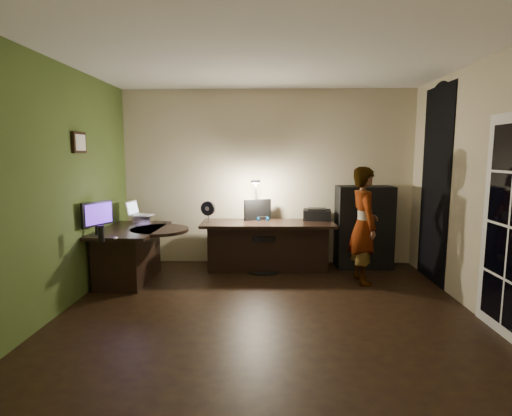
{
  "coord_description": "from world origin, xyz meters",
  "views": [
    {
      "loc": [
        0.01,
        -4.23,
        1.71
      ],
      "look_at": [
        -0.15,
        1.05,
        1.0
      ],
      "focal_mm": 28.0,
      "sensor_mm": 36.0,
      "label": 1
    }
  ],
  "objects_px": {
    "desk_right": "(268,246)",
    "monitor": "(96,223)",
    "desk_left": "(132,255)",
    "person": "(364,225)",
    "cabinet": "(364,227)",
    "office_chair": "(264,236)"
  },
  "relations": [
    {
      "from": "desk_right",
      "to": "monitor",
      "type": "xyz_separation_m",
      "value": [
        -2.11,
        -0.99,
        0.51
      ]
    },
    {
      "from": "desk_left",
      "to": "desk_right",
      "type": "xyz_separation_m",
      "value": [
        1.84,
        0.55,
        -0.0
      ]
    },
    {
      "from": "desk_right",
      "to": "person",
      "type": "relative_size",
      "value": 1.24
    },
    {
      "from": "cabinet",
      "to": "person",
      "type": "xyz_separation_m",
      "value": [
        -0.18,
        -0.74,
        0.16
      ]
    },
    {
      "from": "monitor",
      "to": "office_chair",
      "type": "relative_size",
      "value": 0.45
    },
    {
      "from": "desk_left",
      "to": "desk_right",
      "type": "relative_size",
      "value": 0.65
    },
    {
      "from": "desk_left",
      "to": "office_chair",
      "type": "height_order",
      "value": "office_chair"
    },
    {
      "from": "office_chair",
      "to": "monitor",
      "type": "bearing_deg",
      "value": -178.39
    },
    {
      "from": "desk_right",
      "to": "person",
      "type": "distance_m",
      "value": 1.43
    },
    {
      "from": "desk_left",
      "to": "office_chair",
      "type": "distance_m",
      "value": 1.87
    },
    {
      "from": "monitor",
      "to": "person",
      "type": "bearing_deg",
      "value": 31.67
    },
    {
      "from": "cabinet",
      "to": "monitor",
      "type": "relative_size",
      "value": 2.66
    },
    {
      "from": "desk_left",
      "to": "monitor",
      "type": "bearing_deg",
      "value": -120.92
    },
    {
      "from": "desk_right",
      "to": "monitor",
      "type": "relative_size",
      "value": 4.15
    },
    {
      "from": "cabinet",
      "to": "desk_left",
      "type": "bearing_deg",
      "value": -168.18
    },
    {
      "from": "desk_right",
      "to": "cabinet",
      "type": "xyz_separation_m",
      "value": [
        1.46,
        0.23,
        0.26
      ]
    },
    {
      "from": "office_chair",
      "to": "person",
      "type": "distance_m",
      "value": 1.45
    },
    {
      "from": "desk_right",
      "to": "office_chair",
      "type": "xyz_separation_m",
      "value": [
        -0.06,
        -0.0,
        0.16
      ]
    },
    {
      "from": "desk_right",
      "to": "person",
      "type": "bearing_deg",
      "value": -23.03
    },
    {
      "from": "desk_left",
      "to": "monitor",
      "type": "xyz_separation_m",
      "value": [
        -0.27,
        -0.43,
        0.51
      ]
    },
    {
      "from": "office_chair",
      "to": "cabinet",
      "type": "bearing_deg",
      "value": -15.22
    },
    {
      "from": "office_chair",
      "to": "desk_left",
      "type": "bearing_deg",
      "value": 173.21
    }
  ]
}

